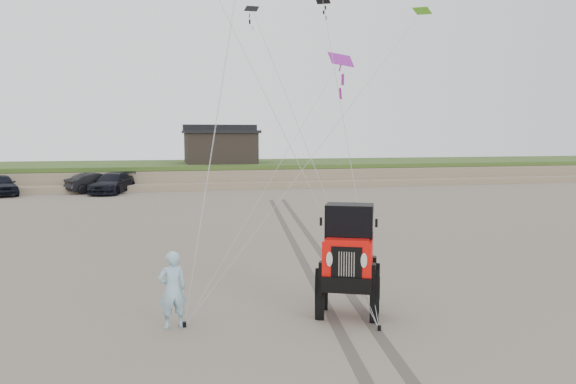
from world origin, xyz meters
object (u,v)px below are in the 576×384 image
Objects in this scene: cabin at (220,146)px; man at (172,290)px; truck_a at (0,185)px; truck_c at (112,183)px; jeep at (348,273)px; truck_b at (97,183)px.

cabin is 3.73× the size of man.
truck_c is at bearing -25.47° from truck_a.
cabin is 1.27× the size of truck_c.
man reaches higher than truck_c.
cabin is 37.67m from man.
truck_c is 0.90× the size of jeep.
truck_a reaches higher than truck_c.
truck_a is at bearing 68.25° from truck_b.
truck_a is at bearing -163.91° from truck_c.
truck_b is at bearing -146.03° from cabin.
truck_b is 1.41m from truck_c.
cabin is 17.78m from truck_a.
man is at bearing 160.84° from truck_b.
truck_b is at bearing -17.96° from truck_a.
jeep is 3.28× the size of man.
truck_c is at bearing 127.48° from jeep.
cabin is 1.46× the size of truck_a.
truck_b is at bearing 129.05° from jeep.
truck_c is at bearing -94.50° from man.
cabin is at bearing 111.74° from jeep.
cabin reaches higher than truck_c.
truck_a is 1.00× the size of truck_b.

